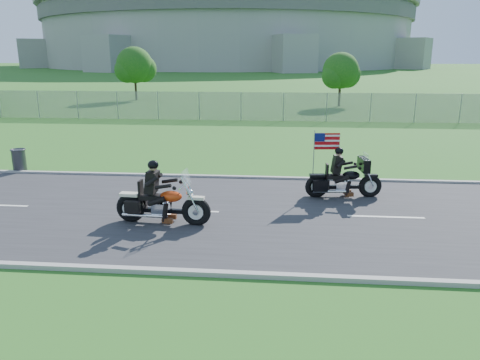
{
  "coord_description": "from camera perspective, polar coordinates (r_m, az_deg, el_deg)",
  "views": [
    {
      "loc": [
        0.93,
        -13.16,
        4.64
      ],
      "look_at": [
        -0.26,
        0.0,
        1.05
      ],
      "focal_mm": 35.0,
      "sensor_mm": 36.0,
      "label": 1
    }
  ],
  "objects": [
    {
      "name": "motorcycle_lead",
      "position": [
        13.2,
        -9.58,
        -2.94
      ],
      "size": [
        2.75,
        0.77,
        1.85
      ],
      "rotation": [
        0.0,
        0.0,
        -0.07
      ],
      "color": "black",
      "rests_on": "ground"
    },
    {
      "name": "fence",
      "position": [
        33.88,
        -5.0,
        8.98
      ],
      "size": [
        60.0,
        0.03,
        2.0
      ],
      "primitive_type": "cube",
      "color": "gray",
      "rests_on": "ground"
    },
    {
      "name": "ground",
      "position": [
        13.98,
        1.06,
        -4.19
      ],
      "size": [
        420.0,
        420.0,
        0.0
      ],
      "primitive_type": "plane",
      "color": "#22541A",
      "rests_on": "ground"
    },
    {
      "name": "road",
      "position": [
        13.98,
        1.06,
        -4.11
      ],
      "size": [
        120.0,
        8.0,
        0.04
      ],
      "primitive_type": "cube",
      "color": "#28282B",
      "rests_on": "ground"
    },
    {
      "name": "motorcycle_follow",
      "position": [
        15.76,
        12.5,
        -0.09
      ],
      "size": [
        2.55,
        0.89,
        2.13
      ],
      "rotation": [
        0.0,
        0.0,
        0.11
      ],
      "color": "black",
      "rests_on": "ground"
    },
    {
      "name": "trash_can",
      "position": [
        20.8,
        -25.33,
        2.12
      ],
      "size": [
        0.56,
        0.56,
        0.91
      ],
      "primitive_type": "cylinder",
      "rotation": [
        0.0,
        0.0,
        0.08
      ],
      "color": "#36363B",
      "rests_on": "ground"
    },
    {
      "name": "tree_fence_mid",
      "position": [
        49.51,
        -12.67,
        13.31
      ],
      "size": [
        3.96,
        3.69,
        5.3
      ],
      "color": "#382316",
      "rests_on": "ground"
    },
    {
      "name": "tree_fence_near",
      "position": [
        43.53,
        12.22,
        12.68
      ],
      "size": [
        3.52,
        3.28,
        4.75
      ],
      "color": "#382316",
      "rests_on": "ground"
    },
    {
      "name": "curb_north",
      "position": [
        17.83,
        2.0,
        0.28
      ],
      "size": [
        120.0,
        0.18,
        0.12
      ],
      "primitive_type": "cube",
      "color": "#9E9B93",
      "rests_on": "ground"
    },
    {
      "name": "stadium",
      "position": [
        184.67,
        -1.41,
        18.61
      ],
      "size": [
        140.4,
        140.4,
        29.2
      ],
      "color": "#A3A099",
      "rests_on": "ground"
    },
    {
      "name": "curb_south",
      "position": [
        10.24,
        -0.62,
        -11.44
      ],
      "size": [
        120.0,
        0.18,
        0.12
      ],
      "primitive_type": "cube",
      "color": "#9E9B93",
      "rests_on": "ground"
    }
  ]
}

